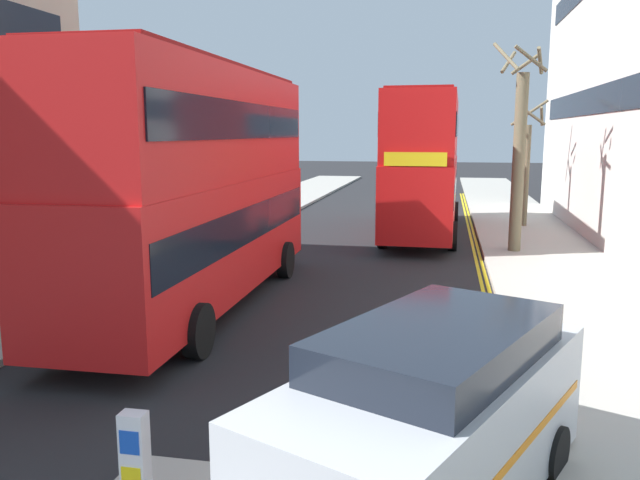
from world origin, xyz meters
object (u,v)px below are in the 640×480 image
object	(u,v)px
double_decker_bus_oncoming	(424,160)
taxi_minivan	(427,423)
keep_left_bollard	(135,466)
double_decker_bus_away	(198,180)

from	to	relation	value
double_decker_bus_oncoming	taxi_minivan	distance (m)	19.58
keep_left_bollard	double_decker_bus_away	size ratio (longest dim) A/B	0.10
double_decker_bus_away	taxi_minivan	bearing A→B (deg)	-53.43
keep_left_bollard	double_decker_bus_away	distance (m)	8.84
double_decker_bus_away	double_decker_bus_oncoming	bearing A→B (deg)	68.11
keep_left_bollard	taxi_minivan	size ratio (longest dim) A/B	0.22
double_decker_bus_away	keep_left_bollard	bearing A→B (deg)	-72.92
double_decker_bus_oncoming	taxi_minivan	xyz separation A→B (m)	(0.73, -19.47, -1.96)
keep_left_bollard	double_decker_bus_away	bearing A→B (deg)	107.08
keep_left_bollard	double_decker_bus_oncoming	xyz separation A→B (m)	(2.32, 20.12, 2.42)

